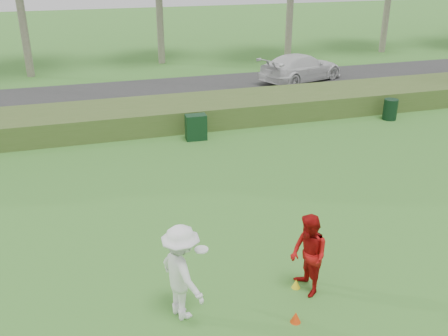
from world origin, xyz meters
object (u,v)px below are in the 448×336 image
object	(u,v)px
player_red	(309,255)
utility_cabinet	(196,127)
player_white	(182,272)
car_right	(301,68)
trash_bin	(390,109)
cone_orange	(296,317)
cone_yellow	(296,284)

from	to	relation	value
player_red	utility_cabinet	size ratio (longest dim) A/B	1.84
player_white	car_right	world-z (taller)	player_white
trash_bin	player_red	bearing A→B (deg)	-131.30
player_white	cone_orange	bearing A→B (deg)	-131.92
cone_yellow	utility_cabinet	size ratio (longest dim) A/B	0.21
utility_cabinet	trash_bin	size ratio (longest dim) A/B	1.10
player_red	car_right	distance (m)	18.85
player_white	player_red	distance (m)	2.68
player_white	car_right	distance (m)	20.08
utility_cabinet	car_right	bearing A→B (deg)	45.56
player_white	player_red	bearing A→B (deg)	-109.81
player_white	cone_orange	distance (m)	2.40
cone_orange	player_white	bearing A→B (deg)	157.14
player_white	car_right	size ratio (longest dim) A/B	0.39
utility_cabinet	car_right	xyz separation A→B (m)	(7.81, 7.31, 0.31)
cone_orange	cone_yellow	distance (m)	1.10
trash_bin	cone_yellow	bearing A→B (deg)	-132.31
player_white	trash_bin	bearing A→B (deg)	-68.17
player_white	utility_cabinet	bearing A→B (deg)	-34.50
player_red	trash_bin	xyz separation A→B (m)	(8.65, 9.84, -0.46)
cone_yellow	car_right	world-z (taller)	car_right
cone_orange	car_right	world-z (taller)	car_right
car_right	utility_cabinet	bearing A→B (deg)	111.75
cone_yellow	car_right	xyz separation A→B (m)	(7.99, 16.98, 0.70)
cone_yellow	car_right	distance (m)	18.78
car_right	player_white	bearing A→B (deg)	127.06
player_red	car_right	bearing A→B (deg)	152.88
cone_orange	car_right	distance (m)	19.88
player_red	cone_orange	bearing A→B (deg)	-39.25
player_red	cone_orange	size ratio (longest dim) A/B	7.78
cone_orange	trash_bin	distance (m)	14.14
player_red	utility_cabinet	world-z (taller)	player_red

